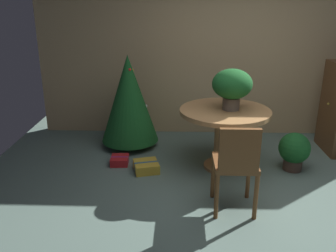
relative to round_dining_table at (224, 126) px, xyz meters
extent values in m
plane|color=slate|center=(0.28, -0.86, -0.57)|extent=(6.60, 6.60, 0.00)
cube|color=tan|center=(0.28, 1.34, 0.73)|extent=(6.00, 0.10, 2.60)
cylinder|color=#B27F4C|center=(0.00, 0.00, -0.55)|extent=(0.47, 0.47, 0.04)
cylinder|color=#B27F4C|center=(0.00, 0.00, -0.19)|extent=(0.23, 0.23, 0.68)
cylinder|color=#B27F4C|center=(0.00, 0.00, 0.18)|extent=(1.11, 1.11, 0.05)
cylinder|color=#665B51|center=(0.07, 0.00, 0.28)|extent=(0.20, 0.20, 0.15)
ellipsoid|color=#195623|center=(0.07, 0.00, 0.52)|extent=(0.48, 0.48, 0.36)
sphere|color=red|center=(0.23, -0.03, 0.50)|extent=(0.06, 0.06, 0.06)
sphere|color=red|center=(0.19, -0.03, 0.58)|extent=(0.07, 0.07, 0.07)
cylinder|color=brown|center=(-0.19, -0.74, -0.33)|extent=(0.04, 0.04, 0.48)
cylinder|color=brown|center=(0.19, -0.74, -0.33)|extent=(0.04, 0.04, 0.48)
cylinder|color=brown|center=(-0.19, -1.14, -0.33)|extent=(0.04, 0.04, 0.48)
cylinder|color=brown|center=(0.19, -1.14, -0.33)|extent=(0.04, 0.04, 0.48)
cube|color=brown|center=(0.00, -0.94, -0.06)|extent=(0.42, 0.45, 0.05)
cube|color=brown|center=(0.00, -1.14, 0.17)|extent=(0.38, 0.05, 0.41)
cylinder|color=brown|center=(-1.27, 0.68, -0.52)|extent=(0.10, 0.10, 0.10)
cone|color=#195623|center=(-1.27, 0.68, 0.15)|extent=(0.82, 0.82, 1.24)
sphere|color=red|center=(-1.24, 0.63, 0.57)|extent=(0.04, 0.04, 0.04)
sphere|color=silver|center=(-1.05, 0.72, 0.03)|extent=(0.06, 0.06, 0.06)
sphere|color=red|center=(-1.29, 0.75, 0.52)|extent=(0.06, 0.06, 0.06)
sphere|color=gold|center=(-1.22, 0.73, 0.54)|extent=(0.04, 0.04, 0.04)
sphere|color=silver|center=(-1.40, 0.98, -0.24)|extent=(0.05, 0.05, 0.05)
sphere|color=red|center=(-1.06, 0.88, -0.12)|extent=(0.06, 0.06, 0.06)
cube|color=red|center=(-1.33, 0.05, -0.52)|extent=(0.24, 0.25, 0.10)
cube|color=#9E287A|center=(-1.33, 0.05, -0.52)|extent=(0.23, 0.04, 0.10)
cube|color=gold|center=(-0.97, -0.13, -0.51)|extent=(0.36, 0.37, 0.12)
cube|color=#1E569E|center=(-0.97, -0.13, -0.51)|extent=(0.30, 0.11, 0.12)
sphere|color=#B29338|center=(1.48, 0.61, 0.12)|extent=(0.04, 0.04, 0.04)
cylinder|color=#4C382D|center=(0.88, -0.04, -0.50)|extent=(0.23, 0.23, 0.14)
sphere|color=#195623|center=(0.88, -0.04, -0.27)|extent=(0.39, 0.39, 0.39)
camera|label=1|loc=(-0.56, -4.19, 1.47)|focal=38.31mm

